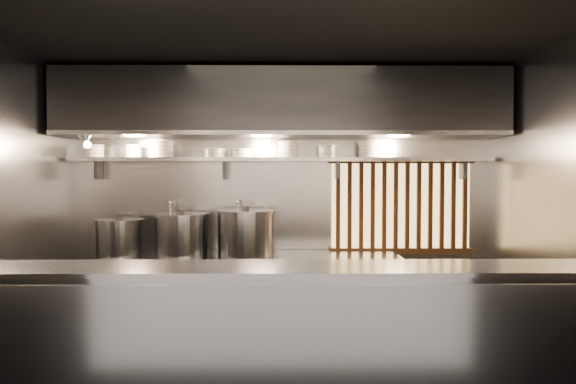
{
  "coord_description": "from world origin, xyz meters",
  "views": [
    {
      "loc": [
        0.01,
        -4.61,
        1.74
      ],
      "look_at": [
        0.06,
        0.55,
        1.56
      ],
      "focal_mm": 35.0,
      "sensor_mm": 36.0,
      "label": 1
    }
  ],
  "objects_px": {
    "heat_lamp": "(85,139)",
    "stock_pot_mid": "(182,234)",
    "pendant_bulb": "(272,151)",
    "stock_pot_right": "(246,232)",
    "stock_pot_left": "(119,237)"
  },
  "relations": [
    {
      "from": "heat_lamp",
      "to": "stock_pot_mid",
      "type": "distance_m",
      "value": 1.32
    },
    {
      "from": "stock_pot_right",
      "to": "stock_pot_left",
      "type": "bearing_deg",
      "value": -179.51
    },
    {
      "from": "heat_lamp",
      "to": "stock_pot_right",
      "type": "xyz_separation_m",
      "value": [
        1.54,
        0.24,
        -0.94
      ]
    },
    {
      "from": "stock_pot_right",
      "to": "stock_pot_mid",
      "type": "bearing_deg",
      "value": 176.76
    },
    {
      "from": "pendant_bulb",
      "to": "stock_pot_mid",
      "type": "height_order",
      "value": "pendant_bulb"
    },
    {
      "from": "heat_lamp",
      "to": "pendant_bulb",
      "type": "relative_size",
      "value": 1.87
    },
    {
      "from": "pendant_bulb",
      "to": "stock_pot_right",
      "type": "xyz_separation_m",
      "value": [
        -0.26,
        -0.11,
        -0.83
      ]
    },
    {
      "from": "stock_pot_left",
      "to": "stock_pot_mid",
      "type": "relative_size",
      "value": 0.83
    },
    {
      "from": "heat_lamp",
      "to": "stock_pot_left",
      "type": "bearing_deg",
      "value": 42.19
    },
    {
      "from": "stock_pot_left",
      "to": "stock_pot_mid",
      "type": "xyz_separation_m",
      "value": [
        0.62,
        0.05,
        0.03
      ]
    },
    {
      "from": "heat_lamp",
      "to": "stock_pot_right",
      "type": "bearing_deg",
      "value": 8.91
    },
    {
      "from": "pendant_bulb",
      "to": "stock_pot_right",
      "type": "distance_m",
      "value": 0.88
    },
    {
      "from": "pendant_bulb",
      "to": "stock_pot_left",
      "type": "bearing_deg",
      "value": -175.59
    },
    {
      "from": "pendant_bulb",
      "to": "stock_pot_right",
      "type": "bearing_deg",
      "value": -157.31
    },
    {
      "from": "heat_lamp",
      "to": "pendant_bulb",
      "type": "xyz_separation_m",
      "value": [
        1.8,
        0.35,
        -0.11
      ]
    }
  ]
}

